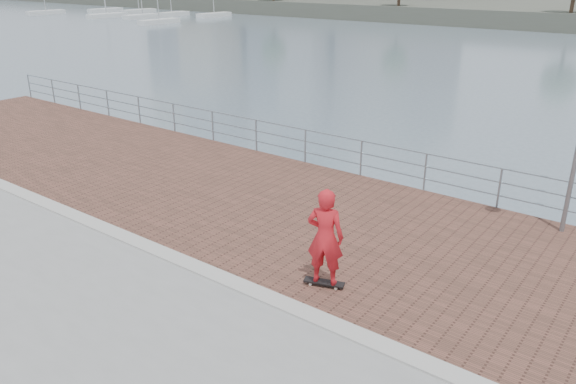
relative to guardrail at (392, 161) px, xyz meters
The scene contains 7 objects.
water 7.50m from the guardrail, 90.00° to the right, with size 400.00×400.00×0.00m, color slate.
brick_lane 3.47m from the guardrail, 90.00° to the right, with size 40.00×6.80×0.02m, color brown.
curb 7.03m from the guardrail, 90.00° to the right, with size 40.00×0.40×0.06m, color #B7B5AD.
guardrail is the anchor object (origin of this frame).
skateboard 6.24m from the guardrail, 74.70° to the right, with size 0.83×0.45×0.09m.
skateboarder 6.22m from the guardrail, 74.70° to the right, with size 0.72×0.47×1.96m, color red.
marina 94.28m from the guardrail, 145.92° to the left, with size 33.91×21.70×10.59m.
Camera 1 is at (6.86, -7.07, 5.83)m, focal length 35.00 mm.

